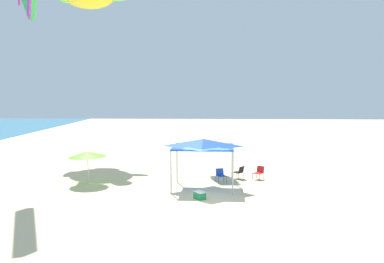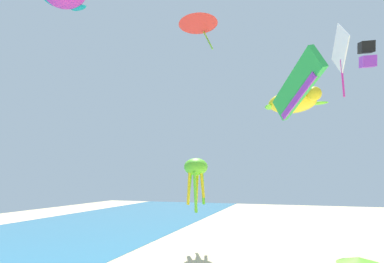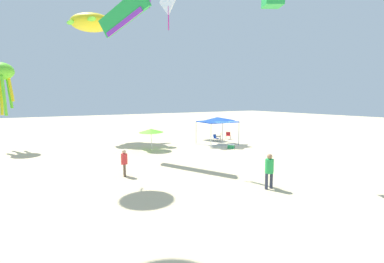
# 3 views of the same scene
# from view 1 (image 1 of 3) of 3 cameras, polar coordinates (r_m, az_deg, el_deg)

# --- Properties ---
(ground) EXTENTS (120.00, 120.00, 0.10)m
(ground) POSITION_cam_1_polar(r_m,az_deg,el_deg) (21.90, 1.91, -9.28)
(ground) COLOR beige
(canopy_tent) EXTENTS (3.02, 3.53, 2.86)m
(canopy_tent) POSITION_cam_1_polar(r_m,az_deg,el_deg) (23.56, 1.56, -1.68)
(canopy_tent) COLOR #B7B7BC
(canopy_tent) RESTS_ON ground
(beach_umbrella) EXTENTS (2.24, 2.24, 2.02)m
(beach_umbrella) POSITION_cam_1_polar(r_m,az_deg,el_deg) (25.47, -14.27, -3.05)
(beach_umbrella) COLOR silver
(beach_umbrella) RESTS_ON ground
(folding_chair_left_of_tent) EXTENTS (0.76, 0.69, 0.82)m
(folding_chair_left_of_tent) POSITION_cam_1_polar(r_m,az_deg,el_deg) (25.51, 3.97, -5.93)
(folding_chair_left_of_tent) COLOR black
(folding_chair_left_of_tent) RESTS_ON ground
(folding_chair_near_cooler) EXTENTS (0.80, 0.81, 0.82)m
(folding_chair_near_cooler) POSITION_cam_1_polar(r_m,az_deg,el_deg) (26.55, 6.53, -5.50)
(folding_chair_near_cooler) COLOR black
(folding_chair_near_cooler) RESTS_ON ground
(folding_chair_facing_ocean) EXTENTS (0.81, 0.79, 0.82)m
(folding_chair_facing_ocean) POSITION_cam_1_polar(r_m,az_deg,el_deg) (26.60, 9.25, -5.51)
(folding_chair_facing_ocean) COLOR black
(folding_chair_facing_ocean) RESTS_ON ground
(cooler_box) EXTENTS (0.74, 0.70, 0.40)m
(cooler_box) POSITION_cam_1_polar(r_m,az_deg,el_deg) (21.62, 1.07, -8.79)
(cooler_box) COLOR #1E8C4C
(cooler_box) RESTS_ON ground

